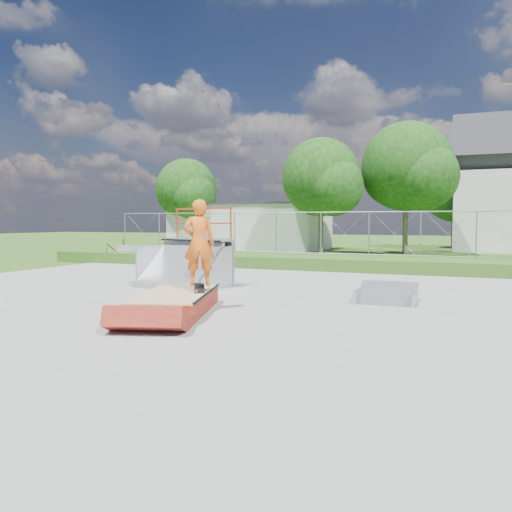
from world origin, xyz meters
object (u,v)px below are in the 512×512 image
at_px(grind_box, 175,303).
at_px(skater, 199,246).
at_px(flat_bank_ramp, 387,295).
at_px(quarter_pipe, 181,248).

height_order(grind_box, skater, skater).
bearing_deg(skater, flat_bank_ramp, -169.45).
distance_m(grind_box, flat_bank_ramp, 4.89).
height_order(quarter_pipe, skater, quarter_pipe).
distance_m(flat_bank_ramp, skater, 4.52).
height_order(grind_box, quarter_pipe, quarter_pipe).
bearing_deg(flat_bank_ramp, skater, -146.29).
relative_size(quarter_pipe, skater, 1.26).
bearing_deg(quarter_pipe, grind_box, -48.07).
height_order(grind_box, flat_bank_ramp, grind_box).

